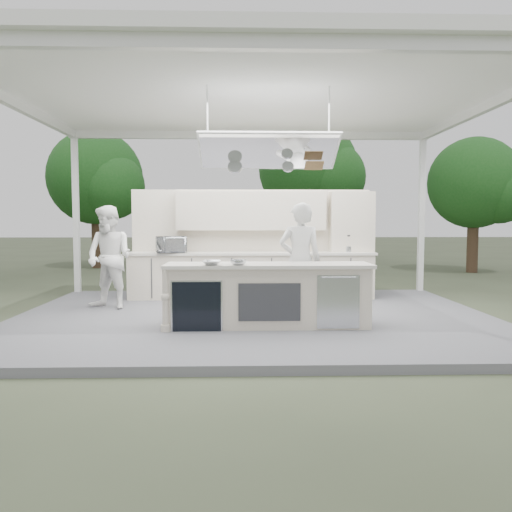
{
  "coord_description": "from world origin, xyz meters",
  "views": [
    {
      "loc": [
        -0.2,
        -8.38,
        1.71
      ],
      "look_at": [
        0.05,
        0.4,
        1.09
      ],
      "focal_mm": 35.0,
      "sensor_mm": 36.0,
      "label": 1
    }
  ],
  "objects_px": {
    "demo_island": "(267,295)",
    "back_counter": "(251,275)",
    "sous_chef": "(109,257)",
    "head_chef": "(300,261)"
  },
  "relations": [
    {
      "from": "demo_island",
      "to": "head_chef",
      "type": "height_order",
      "value": "head_chef"
    },
    {
      "from": "back_counter",
      "to": "sous_chef",
      "type": "bearing_deg",
      "value": -155.35
    },
    {
      "from": "head_chef",
      "to": "demo_island",
      "type": "bearing_deg",
      "value": 45.43
    },
    {
      "from": "demo_island",
      "to": "head_chef",
      "type": "xyz_separation_m",
      "value": [
        0.57,
        0.58,
        0.47
      ]
    },
    {
      "from": "back_counter",
      "to": "sous_chef",
      "type": "distance_m",
      "value": 2.9
    },
    {
      "from": "back_counter",
      "to": "head_chef",
      "type": "height_order",
      "value": "head_chef"
    },
    {
      "from": "demo_island",
      "to": "sous_chef",
      "type": "xyz_separation_m",
      "value": [
        -2.78,
        1.62,
        0.46
      ]
    },
    {
      "from": "demo_island",
      "to": "back_counter",
      "type": "bearing_deg",
      "value": 93.63
    },
    {
      "from": "demo_island",
      "to": "sous_chef",
      "type": "relative_size",
      "value": 1.66
    },
    {
      "from": "demo_island",
      "to": "back_counter",
      "type": "distance_m",
      "value": 2.82
    }
  ]
}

